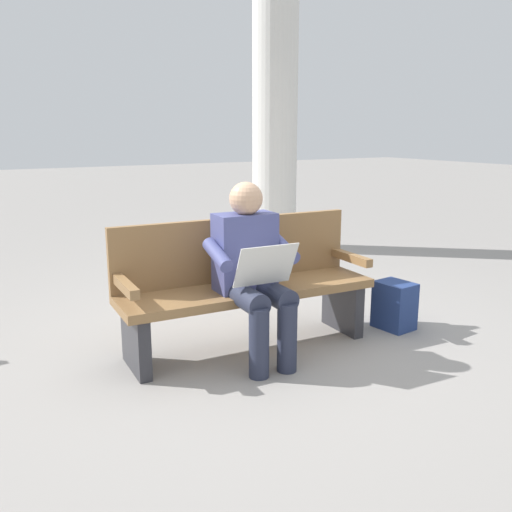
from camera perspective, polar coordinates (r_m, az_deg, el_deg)
ground_plane at (r=3.97m, az=-0.77°, el=-9.43°), size 40.00×40.00×0.00m
bench_near at (r=3.88m, az=-1.25°, el=-2.79°), size 1.82×0.57×0.90m
person_seated at (r=3.61m, az=-0.37°, el=-1.19°), size 0.59×0.59×1.18m
backpack at (r=4.42m, az=14.12°, el=-4.97°), size 0.29×0.30×0.37m
support_pillar at (r=7.12m, az=1.96°, el=14.62°), size 0.56×0.56×3.44m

